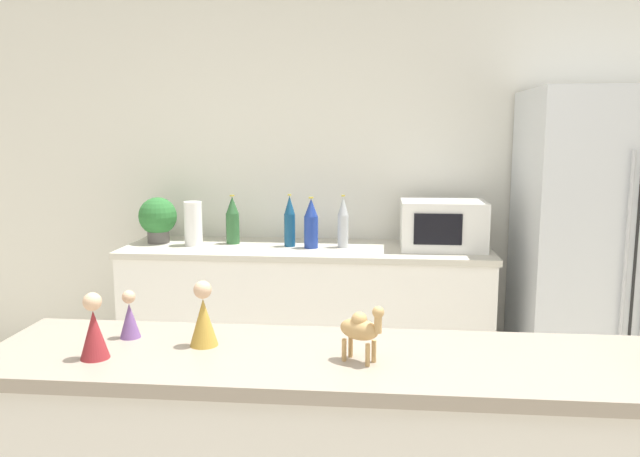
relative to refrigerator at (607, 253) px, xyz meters
name	(u,v)px	position (x,y,z in m)	size (l,w,h in m)	color
wall_back	(368,177)	(-1.33, 0.42, 0.38)	(8.00, 0.06, 2.55)	silver
back_counter	(307,318)	(-1.68, 0.09, -0.45)	(2.15, 0.63, 0.89)	white
refrigerator	(607,253)	(0.00, 0.00, 0.00)	(0.93, 0.77, 1.78)	silver
potted_plant	(158,218)	(-2.60, 0.13, 0.14)	(0.23, 0.23, 0.28)	#595451
paper_towel_roll	(193,224)	(-2.36, 0.07, 0.12)	(0.11, 0.11, 0.26)	white
microwave	(443,225)	(-0.89, 0.11, 0.13)	(0.48, 0.37, 0.28)	white
back_bottle_0	(311,224)	(-1.65, 0.05, 0.14)	(0.08, 0.08, 0.30)	navy
back_bottle_1	(290,222)	(-1.78, 0.09, 0.14)	(0.07, 0.07, 0.31)	navy
back_bottle_2	(343,222)	(-1.47, 0.09, 0.14)	(0.06, 0.06, 0.31)	#B2B7BC
back_bottle_3	(233,220)	(-2.14, 0.15, 0.13)	(0.08, 0.08, 0.30)	#2D6033
camel_figurine	(361,328)	(-1.30, -2.05, 0.19)	(0.12, 0.09, 0.15)	tan
wise_man_figurine_blue	(130,317)	(-1.94, -1.93, 0.16)	(0.06, 0.06, 0.13)	#6B4784
wise_man_figurine_crimson	(203,318)	(-1.72, -1.97, 0.18)	(0.07, 0.07, 0.17)	#B28933
wise_man_figurine_purple	(94,330)	(-1.96, -2.09, 0.18)	(0.07, 0.07, 0.17)	maroon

